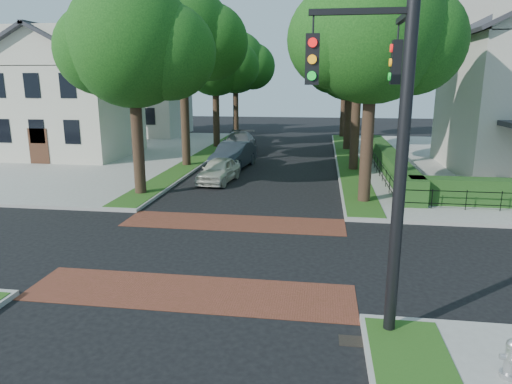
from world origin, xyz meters
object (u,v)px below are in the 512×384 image
Objects in this scene: traffic_signal at (392,126)px; parked_car_front at (219,170)px; parked_car_middle at (233,155)px; parked_car_rear at (239,143)px; fire_hydrant at (511,359)px.

traffic_signal is 1.96× the size of parked_car_front.
parked_car_middle is (-7.19, 19.41, -3.85)m from traffic_signal.
fire_hydrant is at bearing -72.47° from parked_car_rear.
parked_car_middle is at bearing -85.90° from parked_car_rear.
parked_car_front is 10.55m from parked_car_rear.
traffic_signal is 17.18m from parked_car_front.
fire_hydrant is (10.18, -27.27, -0.29)m from parked_car_rear.
traffic_signal is 9.68× the size of fire_hydrant.
parked_car_middle reaches higher than fire_hydrant.
parked_car_middle is at bearing 96.37° from parked_car_front.
parked_car_front is at bearing -88.78° from parked_car_rear.
parked_car_rear is (-7.95, 25.60, -3.87)m from traffic_signal.
parked_car_front is 4.33m from parked_car_middle.
parked_car_front reaches higher than fire_hydrant.
parked_car_middle is 23.09m from fire_hydrant.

